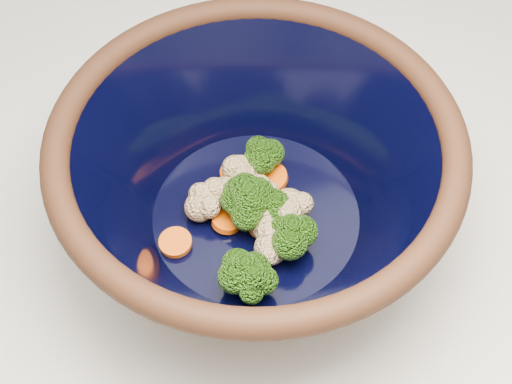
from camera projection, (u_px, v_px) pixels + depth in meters
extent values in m
cylinder|color=black|center=(256.00, 230.00, 0.68)|extent=(0.20, 0.20, 0.01)
torus|color=black|center=(256.00, 141.00, 0.57)|extent=(0.34, 0.34, 0.02)
cylinder|color=black|center=(256.00, 216.00, 0.65)|extent=(0.19, 0.19, 0.00)
cylinder|color=#608442|center=(246.00, 208.00, 0.65)|extent=(0.01, 0.01, 0.02)
ellipsoid|color=#397015|center=(246.00, 191.00, 0.62)|extent=(0.05, 0.05, 0.04)
cylinder|color=#608442|center=(262.00, 165.00, 0.68)|extent=(0.01, 0.01, 0.02)
ellipsoid|color=#397015|center=(262.00, 151.00, 0.66)|extent=(0.04, 0.04, 0.03)
cylinder|color=#608442|center=(290.00, 244.00, 0.62)|extent=(0.01, 0.01, 0.02)
ellipsoid|color=#397015|center=(291.00, 230.00, 0.61)|extent=(0.04, 0.04, 0.03)
cylinder|color=#608442|center=(277.00, 216.00, 0.64)|extent=(0.01, 0.01, 0.02)
ellipsoid|color=#397015|center=(277.00, 204.00, 0.63)|extent=(0.03, 0.03, 0.03)
cylinder|color=#608442|center=(249.00, 218.00, 0.64)|extent=(0.01, 0.01, 0.02)
ellipsoid|color=#397015|center=(249.00, 202.00, 0.62)|extent=(0.04, 0.04, 0.04)
cylinder|color=#608442|center=(248.00, 213.00, 0.64)|extent=(0.01, 0.01, 0.02)
ellipsoid|color=#397015|center=(248.00, 196.00, 0.62)|extent=(0.05, 0.05, 0.04)
cylinder|color=#608442|center=(244.00, 282.00, 0.60)|extent=(0.01, 0.01, 0.02)
ellipsoid|color=#397015|center=(244.00, 268.00, 0.58)|extent=(0.04, 0.04, 0.03)
cylinder|color=#608442|center=(254.00, 291.00, 0.60)|extent=(0.01, 0.01, 0.02)
ellipsoid|color=#397015|center=(254.00, 279.00, 0.58)|extent=(0.04, 0.04, 0.03)
sphere|color=beige|center=(256.00, 205.00, 0.64)|extent=(0.03, 0.03, 0.03)
sphere|color=beige|center=(268.00, 205.00, 0.64)|extent=(0.03, 0.03, 0.03)
sphere|color=beige|center=(225.00, 191.00, 0.65)|extent=(0.03, 0.03, 0.03)
sphere|color=beige|center=(256.00, 203.00, 0.64)|extent=(0.03, 0.03, 0.03)
sphere|color=beige|center=(255.00, 201.00, 0.64)|extent=(0.03, 0.03, 0.03)
sphere|color=beige|center=(267.00, 227.00, 0.63)|extent=(0.03, 0.03, 0.03)
sphere|color=beige|center=(243.00, 178.00, 0.66)|extent=(0.03, 0.03, 0.03)
sphere|color=beige|center=(289.00, 206.00, 0.64)|extent=(0.03, 0.03, 0.03)
sphere|color=beige|center=(199.00, 207.00, 0.64)|extent=(0.03, 0.03, 0.03)
sphere|color=beige|center=(271.00, 248.00, 0.62)|extent=(0.03, 0.03, 0.03)
cylinder|color=orange|center=(226.00, 222.00, 0.64)|extent=(0.03, 0.03, 0.01)
cylinder|color=orange|center=(270.00, 178.00, 0.67)|extent=(0.03, 0.03, 0.01)
cylinder|color=orange|center=(264.00, 207.00, 0.65)|extent=(0.03, 0.03, 0.01)
cylinder|color=orange|center=(264.00, 226.00, 0.64)|extent=(0.03, 0.03, 0.01)
cylinder|color=orange|center=(235.00, 171.00, 0.68)|extent=(0.03, 0.03, 0.01)
cylinder|color=orange|center=(175.00, 242.00, 0.63)|extent=(0.03, 0.03, 0.01)
cylinder|color=orange|center=(257.00, 169.00, 0.68)|extent=(0.03, 0.03, 0.01)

